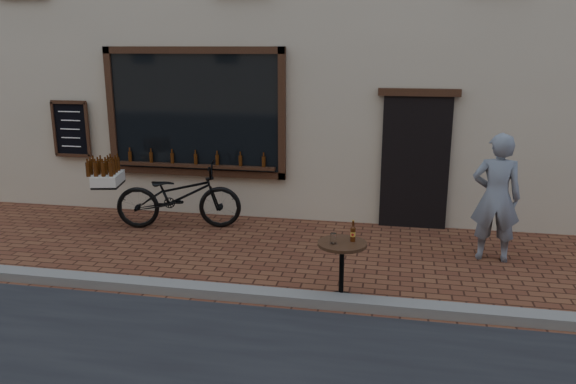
# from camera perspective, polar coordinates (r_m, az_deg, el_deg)

# --- Properties ---
(ground) EXTENTS (90.00, 90.00, 0.00)m
(ground) POSITION_cam_1_polar(r_m,az_deg,el_deg) (6.77, -3.70, -11.52)
(ground) COLOR #552A1B
(ground) RESTS_ON ground
(kerb) EXTENTS (90.00, 0.25, 0.12)m
(kerb) POSITION_cam_1_polar(r_m,az_deg,el_deg) (6.92, -3.28, -10.37)
(kerb) COLOR slate
(kerb) RESTS_ON ground
(cargo_bicycle) EXTENTS (2.50, 1.17, 1.17)m
(cargo_bicycle) POSITION_cam_1_polar(r_m,az_deg,el_deg) (9.56, -11.31, -0.33)
(cargo_bicycle) COLOR black
(cargo_bicycle) RESTS_ON ground
(bistro_table) EXTENTS (0.58, 0.58, 1.00)m
(bistro_table) POSITION_cam_1_polar(r_m,az_deg,el_deg) (6.70, 5.51, -6.83)
(bistro_table) COLOR black
(bistro_table) RESTS_ON ground
(pedestrian) EXTENTS (0.70, 0.49, 1.84)m
(pedestrian) POSITION_cam_1_polar(r_m,az_deg,el_deg) (8.39, 20.38, -0.53)
(pedestrian) COLOR slate
(pedestrian) RESTS_ON ground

